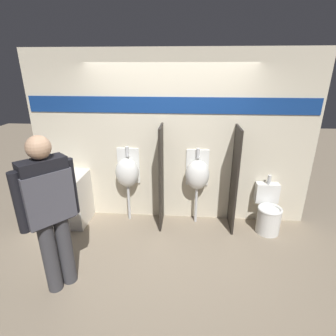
% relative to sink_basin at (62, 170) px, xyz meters
% --- Properties ---
extents(ground_plane, '(16.00, 16.00, 0.00)m').
position_rel_sink_basin_xyz_m(ground_plane, '(1.71, -0.34, -0.90)').
color(ground_plane, gray).
extents(display_wall, '(4.45, 0.07, 2.70)m').
position_rel_sink_basin_xyz_m(display_wall, '(1.71, 0.26, 0.46)').
color(display_wall, beige).
rests_on(display_wall, ground_plane).
extents(sink_counter, '(0.84, 0.58, 0.84)m').
position_rel_sink_basin_xyz_m(sink_counter, '(-0.05, -0.06, -0.48)').
color(sink_counter, silver).
rests_on(sink_counter, ground_plane).
extents(sink_basin, '(0.33, 0.33, 0.25)m').
position_rel_sink_basin_xyz_m(sink_basin, '(0.00, 0.00, 0.00)').
color(sink_basin, white).
rests_on(sink_basin, sink_counter).
extents(cell_phone, '(0.07, 0.14, 0.01)m').
position_rel_sink_basin_xyz_m(cell_phone, '(0.20, -0.17, -0.05)').
color(cell_phone, '#B7B7BC').
rests_on(cell_phone, sink_counter).
extents(divider_near_counter, '(0.03, 0.49, 1.64)m').
position_rel_sink_basin_xyz_m(divider_near_counter, '(1.59, -0.01, -0.08)').
color(divider_near_counter, '#28231E').
rests_on(divider_near_counter, ground_plane).
extents(divider_mid, '(0.03, 0.49, 1.64)m').
position_rel_sink_basin_xyz_m(divider_mid, '(2.71, -0.01, -0.08)').
color(divider_mid, '#28231E').
rests_on(divider_mid, ground_plane).
extents(urinal_near_counter, '(0.38, 0.27, 1.26)m').
position_rel_sink_basin_xyz_m(urinal_near_counter, '(1.03, 0.10, -0.05)').
color(urinal_near_counter, silver).
rests_on(urinal_near_counter, ground_plane).
extents(urinal_far, '(0.38, 0.27, 1.26)m').
position_rel_sink_basin_xyz_m(urinal_far, '(2.15, 0.10, -0.05)').
color(urinal_far, silver).
rests_on(urinal_far, ground_plane).
extents(toilet, '(0.37, 0.53, 0.87)m').
position_rel_sink_basin_xyz_m(toilet, '(3.27, -0.06, -0.59)').
color(toilet, white).
rests_on(toilet, ground_plane).
extents(person_in_vest, '(0.49, 0.52, 1.83)m').
position_rel_sink_basin_xyz_m(person_in_vest, '(0.54, -1.41, 0.16)').
color(person_in_vest, '#3D3D42').
rests_on(person_in_vest, ground_plane).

